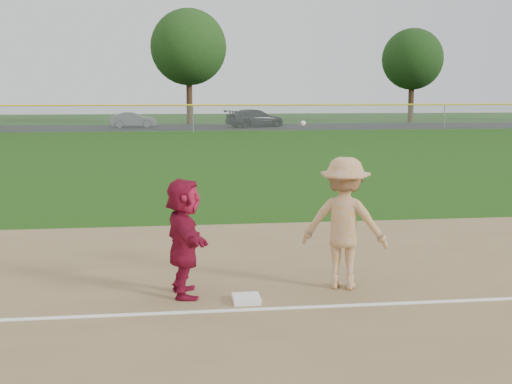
{
  "coord_description": "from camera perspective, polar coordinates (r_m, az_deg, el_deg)",
  "views": [
    {
      "loc": [
        -1.34,
        -9.2,
        2.99
      ],
      "look_at": [
        0.0,
        1.5,
        1.3
      ],
      "focal_mm": 45.0,
      "sensor_mm": 36.0,
      "label": 1
    }
  ],
  "objects": [
    {
      "name": "base_runner",
      "position": [
        9.41,
        -6.42,
        -4.03
      ],
      "size": [
        0.65,
        1.65,
        1.74
      ],
      "primitive_type": "imported",
      "rotation": [
        0.0,
        0.0,
        1.66
      ],
      "color": "maroon",
      "rests_on": "infield_dirt"
    },
    {
      "name": "tree_3",
      "position": [
        66.32,
        13.75,
        11.39
      ],
      "size": [
        6.0,
        6.0,
        9.19
      ],
      "color": "#372414",
      "rests_on": "ground"
    },
    {
      "name": "ground",
      "position": [
        9.77,
        1.11,
        -8.92
      ],
      "size": [
        160.0,
        160.0,
        0.0
      ],
      "primitive_type": "plane",
      "color": "#1A430D",
      "rests_on": "ground"
    },
    {
      "name": "car_mid",
      "position": [
        55.5,
        -10.89,
        6.32
      ],
      "size": [
        4.0,
        1.77,
        1.28
      ],
      "primitive_type": "imported",
      "rotation": [
        0.0,
        0.0,
        1.68
      ],
      "color": "#585B60",
      "rests_on": "parking_asphalt"
    },
    {
      "name": "parking_asphalt",
      "position": [
        55.3,
        -5.77,
        5.75
      ],
      "size": [
        120.0,
        10.0,
        0.01
      ],
      "primitive_type": "cube",
      "color": "black",
      "rests_on": "ground"
    },
    {
      "name": "first_base_play",
      "position": [
        9.8,
        7.86,
        -2.76
      ],
      "size": [
        1.48,
        1.18,
        2.55
      ],
      "color": "#A8A8AB",
      "rests_on": "infield_dirt"
    },
    {
      "name": "tree_2",
      "position": [
        60.85,
        -6.01,
        12.68
      ],
      "size": [
        7.0,
        7.0,
        10.58
      ],
      "color": "#382414",
      "rests_on": "ground"
    },
    {
      "name": "car_right",
      "position": [
        55.13,
        -0.07,
        6.58
      ],
      "size": [
        5.6,
        4.05,
        1.51
      ],
      "primitive_type": "imported",
      "rotation": [
        0.0,
        0.0,
        1.99
      ],
      "color": "black",
      "rests_on": "parking_asphalt"
    },
    {
      "name": "first_base",
      "position": [
        9.28,
        -0.87,
        -9.48
      ],
      "size": [
        0.39,
        0.39,
        0.09
      ],
      "primitive_type": "cube",
      "rotation": [
        0.0,
        0.0,
        0.01
      ],
      "color": "white",
      "rests_on": "infield_dirt"
    },
    {
      "name": "outfield_fence",
      "position": [
        49.23,
        -5.63,
        7.65
      ],
      "size": [
        110.0,
        0.12,
        110.0
      ],
      "color": "#999EA0",
      "rests_on": "ground"
    },
    {
      "name": "foul_line",
      "position": [
        9.01,
        1.85,
        -10.31
      ],
      "size": [
        60.0,
        0.1,
        0.01
      ],
      "primitive_type": "cube",
      "color": "white",
      "rests_on": "infield_dirt"
    }
  ]
}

